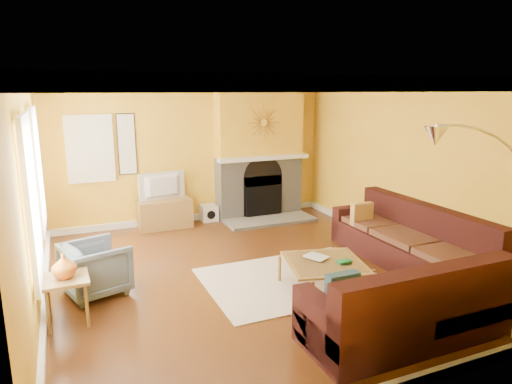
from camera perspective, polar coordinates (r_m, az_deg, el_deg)
name	(u,v)px	position (r m, az deg, el deg)	size (l,w,h in m)	color
floor	(251,273)	(6.71, -0.62, -10.14)	(5.50, 6.00, 0.02)	#603214
ceiling	(251,80)	(6.18, -0.68, 13.77)	(5.50, 6.00, 0.02)	white
wall_back	(192,154)	(9.12, -7.96, 4.75)	(5.50, 0.02, 2.70)	yellow
wall_front	(397,251)	(3.80, 17.19, -7.05)	(5.50, 0.02, 2.70)	yellow
wall_left	(30,200)	(5.86, -26.45, -0.94)	(0.02, 6.00, 2.70)	yellow
wall_right	(408,168)	(7.78, 18.50, 2.84)	(0.02, 6.00, 2.70)	yellow
baseboard	(251,269)	(6.68, -0.62, -9.59)	(5.50, 6.00, 0.12)	white
crown_molding	(251,86)	(6.18, -0.68, 13.12)	(5.50, 6.00, 0.12)	white
window_left_near	(36,169)	(7.10, -25.76, 2.56)	(0.06, 1.22, 1.72)	white
window_left_far	(29,199)	(5.24, -26.47, -0.74)	(0.06, 1.22, 1.72)	white
window_back	(90,149)	(8.74, -20.05, 5.09)	(0.82, 0.06, 1.22)	white
wall_art	(127,144)	(8.81, -15.84, 5.75)	(0.34, 0.04, 1.14)	white
fireplace	(259,151)	(9.37, 0.39, 5.09)	(1.80, 0.40, 2.70)	gray
mantel	(264,158)	(9.17, 1.00, 4.28)	(1.92, 0.22, 0.08)	white
hearth	(270,220)	(9.15, 1.76, -3.56)	(1.80, 0.70, 0.06)	gray
sunburst	(264,123)	(9.10, 0.99, 8.66)	(0.70, 0.04, 0.70)	olive
rug	(293,279)	(6.49, 4.61, -10.83)	(2.40, 1.80, 0.02)	beige
sectional_sofa	(363,253)	(6.34, 13.27, -7.44)	(3.03, 3.47, 0.90)	#331210
coffee_table	(324,275)	(6.20, 8.55, -10.23)	(0.99, 0.99, 0.39)	white
media_console	(165,214)	(8.88, -11.31, -2.68)	(1.00, 0.45, 0.55)	olive
tv	(164,186)	(8.76, -11.47, 0.69)	(0.90, 0.12, 0.52)	black
subwoofer	(209,213)	(9.25, -5.93, -2.62)	(0.32, 0.32, 0.32)	white
armchair	(96,268)	(6.30, -19.40, -8.99)	(0.73, 0.76, 0.69)	slate
side_table	(67,300)	(5.70, -22.53, -12.39)	(0.50, 0.50, 0.55)	olive
vase	(64,266)	(5.54, -22.89, -8.52)	(0.27, 0.27, 0.28)	orange
book	(311,259)	(6.13, 6.94, -8.35)	(0.22, 0.30, 0.03)	white
arc_lamp	(483,242)	(4.99, 26.56, -5.63)	(1.44, 0.36, 2.29)	silver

